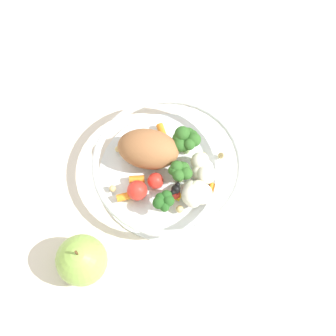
% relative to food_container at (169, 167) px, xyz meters
% --- Properties ---
extents(ground_plane, '(2.40, 2.40, 0.00)m').
position_rel_food_container_xyz_m(ground_plane, '(0.02, 0.01, -0.03)').
color(ground_plane, silver).
extents(food_container, '(0.24, 0.24, 0.07)m').
position_rel_food_container_xyz_m(food_container, '(0.00, 0.00, 0.00)').
color(food_container, white).
rests_on(food_container, ground_plane).
extents(loose_apple, '(0.08, 0.08, 0.09)m').
position_rel_food_container_xyz_m(loose_apple, '(0.19, 0.06, 0.01)').
color(loose_apple, '#8CB74C').
rests_on(loose_apple, ground_plane).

